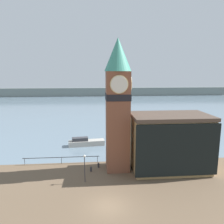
# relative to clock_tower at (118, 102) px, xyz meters

# --- Properties ---
(ground_plane) EXTENTS (160.00, 160.00, 0.00)m
(ground_plane) POSITION_rel_clock_tower_xyz_m (-1.99, -9.23, -10.01)
(ground_plane) COLOR brown
(water) EXTENTS (160.00, 120.00, 0.00)m
(water) POSITION_rel_clock_tower_xyz_m (-1.99, 62.78, -10.01)
(water) COLOR slate
(water) RESTS_ON ground_plane
(far_shoreline) EXTENTS (180.00, 3.00, 5.00)m
(far_shoreline) POSITION_rel_clock_tower_xyz_m (-1.99, 102.78, -7.51)
(far_shoreline) COLOR slate
(far_shoreline) RESTS_ON water
(pier_railing) EXTENTS (11.90, 0.08, 1.09)m
(pier_railing) POSITION_rel_clock_tower_xyz_m (-8.59, 2.53, -9.04)
(pier_railing) COLOR #333338
(pier_railing) RESTS_ON ground_plane
(clock_tower) EXTENTS (3.74, 3.74, 18.84)m
(clock_tower) POSITION_rel_clock_tower_xyz_m (0.00, 0.00, 0.00)
(clock_tower) COLOR brown
(clock_tower) RESTS_ON ground_plane
(pier_building) EXTENTS (11.27, 6.71, 8.27)m
(pier_building) POSITION_rel_clock_tower_xyz_m (7.57, -0.76, -5.85)
(pier_building) COLOR tan
(pier_building) RESTS_ON ground_plane
(boat_near) EXTENTS (7.14, 2.51, 1.68)m
(boat_near) POSITION_rel_clock_tower_xyz_m (-5.14, 10.97, -9.36)
(boat_near) COLOR #B7B2A8
(boat_near) RESTS_ON water
(mooring_bollard_near) EXTENTS (0.29, 0.29, 0.71)m
(mooring_bollard_near) POSITION_rel_clock_tower_xyz_m (-3.93, -0.58, -9.62)
(mooring_bollard_near) COLOR #2D2D33
(mooring_bollard_near) RESTS_ON ground_plane
(mooring_bollard_far) EXTENTS (0.29, 0.29, 0.77)m
(mooring_bollard_far) POSITION_rel_clock_tower_xyz_m (-2.81, 0.67, -9.59)
(mooring_bollard_far) COLOR #2D2D33
(mooring_bollard_far) RESTS_ON ground_plane
(lamp_post) EXTENTS (0.32, 0.32, 3.76)m
(lamp_post) POSITION_rel_clock_tower_xyz_m (-4.69, -3.69, -7.36)
(lamp_post) COLOR #2D2D33
(lamp_post) RESTS_ON ground_plane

